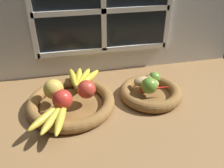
# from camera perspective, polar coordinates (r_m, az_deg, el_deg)

# --- Properties ---
(ground_plane) EXTENTS (1.40, 0.90, 0.03)m
(ground_plane) POSITION_cam_1_polar(r_m,az_deg,el_deg) (1.03, 1.20, -4.77)
(ground_plane) COLOR olive
(back_wall) EXTENTS (1.40, 0.05, 0.55)m
(back_wall) POSITION_cam_1_polar(r_m,az_deg,el_deg) (1.16, -2.21, 15.76)
(back_wall) COLOR silver
(back_wall) RESTS_ON ground_plane
(fruit_bowl_left) EXTENTS (0.35, 0.35, 0.05)m
(fruit_bowl_left) POSITION_cam_1_polar(r_m,az_deg,el_deg) (0.99, -9.71, -4.35)
(fruit_bowl_left) COLOR brown
(fruit_bowl_left) RESTS_ON ground_plane
(fruit_bowl_right) EXTENTS (0.27, 0.27, 0.05)m
(fruit_bowl_right) POSITION_cam_1_polar(r_m,az_deg,el_deg) (1.05, 9.13, -2.00)
(fruit_bowl_right) COLOR brown
(fruit_bowl_right) RESTS_ON ground_plane
(apple_red_right) EXTENTS (0.07, 0.07, 0.07)m
(apple_red_right) POSITION_cam_1_polar(r_m,az_deg,el_deg) (0.95, -6.11, -1.27)
(apple_red_right) COLOR #B73828
(apple_red_right) RESTS_ON fruit_bowl_left
(apple_golden_left) EXTENTS (0.08, 0.08, 0.08)m
(apple_golden_left) POSITION_cam_1_polar(r_m,az_deg,el_deg) (0.96, -13.75, -1.17)
(apple_golden_left) COLOR gold
(apple_golden_left) RESTS_ON fruit_bowl_left
(apple_red_front) EXTENTS (0.07, 0.07, 0.07)m
(apple_red_front) POSITION_cam_1_polar(r_m,az_deg,el_deg) (0.90, -11.70, -3.63)
(apple_red_front) COLOR red
(apple_red_front) RESTS_ON fruit_bowl_left
(banana_bunch_front) EXTENTS (0.15, 0.20, 0.03)m
(banana_bunch_front) POSITION_cam_1_polar(r_m,az_deg,el_deg) (0.86, -13.52, -7.40)
(banana_bunch_front) COLOR gold
(banana_bunch_front) RESTS_ON fruit_bowl_left
(banana_bunch_back) EXTENTS (0.15, 0.19, 0.03)m
(banana_bunch_back) POSITION_cam_1_polar(r_m,az_deg,el_deg) (1.07, -7.43, 1.31)
(banana_bunch_back) COLOR yellow
(banana_bunch_back) RESTS_ON fruit_bowl_left
(potato_large) EXTENTS (0.08, 0.07, 0.04)m
(potato_large) POSITION_cam_1_polar(r_m,az_deg,el_deg) (1.02, 9.34, 0.17)
(potato_large) COLOR tan
(potato_large) RESTS_ON fruit_bowl_right
(potato_back) EXTENTS (0.09, 0.09, 0.04)m
(potato_back) POSITION_cam_1_polar(r_m,az_deg,el_deg) (1.06, 9.49, 1.33)
(potato_back) COLOR tan
(potato_back) RESTS_ON fruit_bowl_right
(potato_oblong) EXTENTS (0.08, 0.06, 0.04)m
(potato_oblong) POSITION_cam_1_polar(r_m,az_deg,el_deg) (1.03, 7.18, 0.64)
(potato_oblong) COLOR tan
(potato_oblong) RESTS_ON fruit_bowl_right
(lime_near) EXTENTS (0.07, 0.07, 0.07)m
(lime_near) POSITION_cam_1_polar(r_m,az_deg,el_deg) (0.98, 8.85, -0.38)
(lime_near) COLOR olive
(lime_near) RESTS_ON fruit_bowl_right
(lime_far) EXTENTS (0.05, 0.05, 0.05)m
(lime_far) POSITION_cam_1_polar(r_m,az_deg,el_deg) (1.06, 10.07, 1.51)
(lime_far) COLOR olive
(lime_far) RESTS_ON fruit_bowl_right
(chili_pepper) EXTENTS (0.14, 0.03, 0.02)m
(chili_pepper) POSITION_cam_1_polar(r_m,az_deg,el_deg) (1.01, 10.61, -0.97)
(chili_pepper) COLOR red
(chili_pepper) RESTS_ON fruit_bowl_right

